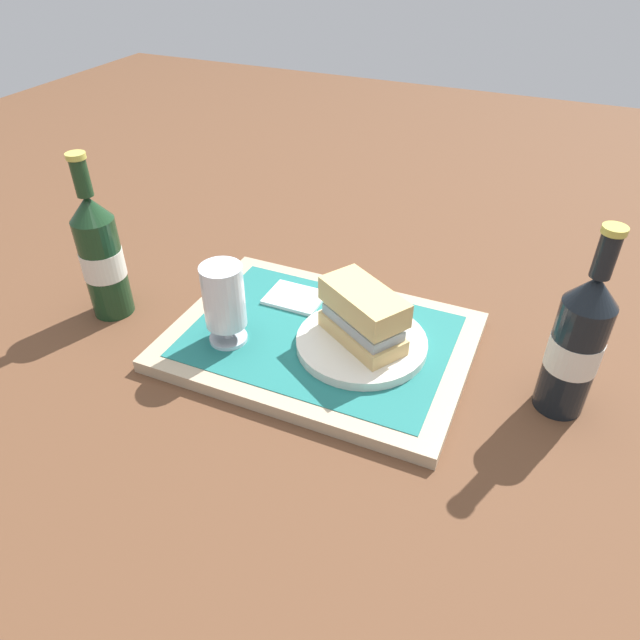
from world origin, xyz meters
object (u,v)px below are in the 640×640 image
(plate, at_px, (362,342))
(beer_glass, at_px, (224,301))
(sandwich, at_px, (362,313))
(second_bottle, at_px, (577,344))
(beer_bottle, at_px, (101,255))

(plate, relative_size, beer_glass, 1.52)
(sandwich, relative_size, second_bottle, 0.54)
(plate, distance_m, second_bottle, 0.29)
(plate, xyz_separation_m, beer_glass, (0.19, 0.07, 0.06))
(beer_bottle, bearing_deg, second_bottle, -174.61)
(plate, xyz_separation_m, beer_bottle, (0.41, 0.05, 0.08))
(second_bottle, bearing_deg, beer_glass, 9.63)
(beer_glass, height_order, second_bottle, second_bottle)
(sandwich, distance_m, beer_bottle, 0.41)
(plate, relative_size, second_bottle, 0.71)
(plate, height_order, beer_glass, beer_glass)
(sandwich, xyz_separation_m, second_bottle, (-0.28, -0.01, 0.03))
(sandwich, bearing_deg, beer_bottle, 39.58)
(beer_bottle, height_order, second_bottle, same)
(plate, distance_m, sandwich, 0.05)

